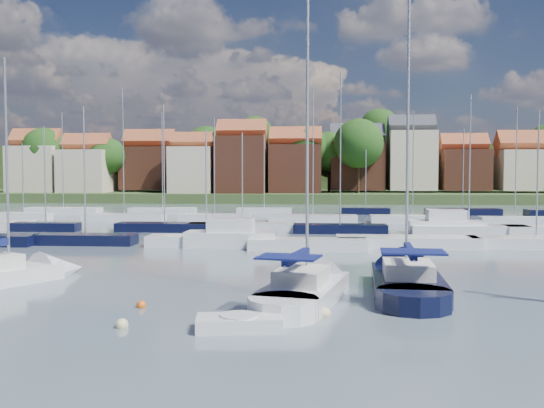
{
  "coord_description": "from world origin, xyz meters",
  "views": [
    {
      "loc": [
        1.44,
        -26.24,
        5.78
      ],
      "look_at": [
        -1.66,
        14.0,
        3.66
      ],
      "focal_mm": 40.0,
      "sensor_mm": 36.0,
      "label": 1
    }
  ],
  "objects": [
    {
      "name": "far_shore_town",
      "position": [
        2.23,
        132.67,
        4.61
      ],
      "size": [
        212.46,
        90.0,
        22.27
      ],
      "color": "#374E27",
      "rests_on": "ground"
    },
    {
      "name": "sailboat_left",
      "position": [
        -14.39,
        4.28,
        0.37
      ],
      "size": [
        6.61,
        9.21,
        12.62
      ],
      "rotation": [
        0.0,
        0.0,
        1.06
      ],
      "color": "silver",
      "rests_on": "ground"
    },
    {
      "name": "ground",
      "position": [
        0.0,
        40.0,
        0.0
      ],
      "size": [
        260.0,
        260.0,
        0.0
      ],
      "primitive_type": "plane",
      "color": "#4F616C",
      "rests_on": "ground"
    },
    {
      "name": "buoy_d",
      "position": [
        1.7,
        -2.09,
        0.0
      ],
      "size": [
        0.51,
        0.51,
        0.51
      ],
      "primitive_type": "sphere",
      "color": "beige",
      "rests_on": "ground"
    },
    {
      "name": "tender",
      "position": [
        -1.44,
        -4.54,
        0.26
      ],
      "size": [
        3.28,
        1.86,
        0.67
      ],
      "rotation": [
        0.0,
        0.0,
        0.14
      ],
      "color": "silver",
      "rests_on": "ground"
    },
    {
      "name": "buoy_c",
      "position": [
        -6.1,
        -1.16,
        0.0
      ],
      "size": [
        0.42,
        0.42,
        0.42
      ],
      "primitive_type": "sphere",
      "color": "#D85914",
      "rests_on": "ground"
    },
    {
      "name": "marina_field",
      "position": [
        1.91,
        35.15,
        0.43
      ],
      "size": [
        79.62,
        41.41,
        15.93
      ],
      "color": "silver",
      "rests_on": "ground"
    },
    {
      "name": "buoy_e",
      "position": [
        0.95,
        6.85,
        0.0
      ],
      "size": [
        0.47,
        0.47,
        0.47
      ],
      "primitive_type": "sphere",
      "color": "#D85914",
      "rests_on": "ground"
    },
    {
      "name": "buoy_b",
      "position": [
        -5.85,
        -4.48,
        0.0
      ],
      "size": [
        0.49,
        0.49,
        0.49
      ],
      "primitive_type": "sphere",
      "color": "beige",
      "rests_on": "ground"
    },
    {
      "name": "sailboat_navy",
      "position": [
        5.81,
        4.66,
        0.35
      ],
      "size": [
        3.99,
        12.32,
        16.79
      ],
      "rotation": [
        0.0,
        0.0,
        1.51
      ],
      "color": "black",
      "rests_on": "ground"
    },
    {
      "name": "sailboat_centre",
      "position": [
        1.09,
        1.86,
        0.36
      ],
      "size": [
        5.15,
        11.21,
        14.78
      ],
      "rotation": [
        0.0,
        0.0,
        1.35
      ],
      "color": "silver",
      "rests_on": "ground"
    }
  ]
}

